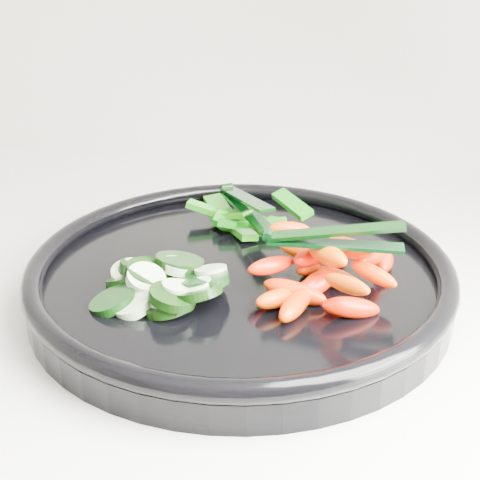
# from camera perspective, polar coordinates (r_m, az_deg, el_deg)

# --- Properties ---
(veggie_tray) EXTENTS (0.45, 0.45, 0.04)m
(veggie_tray) POSITION_cam_1_polar(r_m,az_deg,el_deg) (0.59, 0.00, -3.02)
(veggie_tray) COLOR black
(veggie_tray) RESTS_ON counter
(cucumber_pile) EXTENTS (0.12, 0.12, 0.04)m
(cucumber_pile) POSITION_cam_1_polar(r_m,az_deg,el_deg) (0.56, -7.06, -3.50)
(cucumber_pile) COLOR black
(cucumber_pile) RESTS_ON veggie_tray
(carrot_pile) EXTENTS (0.13, 0.15, 0.06)m
(carrot_pile) POSITION_cam_1_polar(r_m,az_deg,el_deg) (0.56, 7.23, -2.73)
(carrot_pile) COLOR red
(carrot_pile) RESTS_ON veggie_tray
(pepper_pile) EXTENTS (0.13, 0.11, 0.03)m
(pepper_pile) POSITION_cam_1_polar(r_m,az_deg,el_deg) (0.68, 0.31, 1.75)
(pepper_pile) COLOR #126709
(pepper_pile) RESTS_ON veggie_tray
(tong_carrot) EXTENTS (0.11, 0.03, 0.02)m
(tong_carrot) POSITION_cam_1_polar(r_m,az_deg,el_deg) (0.54, 7.75, 0.21)
(tong_carrot) COLOR black
(tong_carrot) RESTS_ON carrot_pile
(tong_pepper) EXTENTS (0.08, 0.10, 0.02)m
(tong_pepper) POSITION_cam_1_polar(r_m,az_deg,el_deg) (0.67, 0.39, 3.18)
(tong_pepper) COLOR black
(tong_pepper) RESTS_ON pepper_pile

